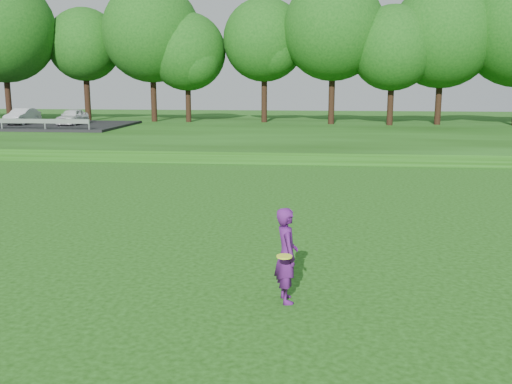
# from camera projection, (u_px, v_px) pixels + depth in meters

# --- Properties ---
(ground) EXTENTS (140.00, 140.00, 0.00)m
(ground) POSITION_uv_depth(u_px,v_px,m) (165.00, 328.00, 9.60)
(ground) COLOR #173C0B
(ground) RESTS_ON ground
(berm) EXTENTS (130.00, 30.00, 0.60)m
(berm) POSITION_uv_depth(u_px,v_px,m) (284.00, 132.00, 42.71)
(berm) COLOR #173C0B
(berm) RESTS_ON ground
(walking_path) EXTENTS (130.00, 1.60, 0.04)m
(walking_path) POSITION_uv_depth(u_px,v_px,m) (268.00, 161.00, 29.11)
(walking_path) COLOR gray
(walking_path) RESTS_ON ground
(treeline) EXTENTS (104.00, 7.00, 15.00)m
(treeline) POSITION_uv_depth(u_px,v_px,m) (288.00, 29.00, 45.11)
(treeline) COLOR #114710
(treeline) RESTS_ON berm
(woman) EXTENTS (0.59, 1.01, 1.81)m
(woman) POSITION_uv_depth(u_px,v_px,m) (287.00, 255.00, 10.62)
(woman) COLOR #541768
(woman) RESTS_ON ground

